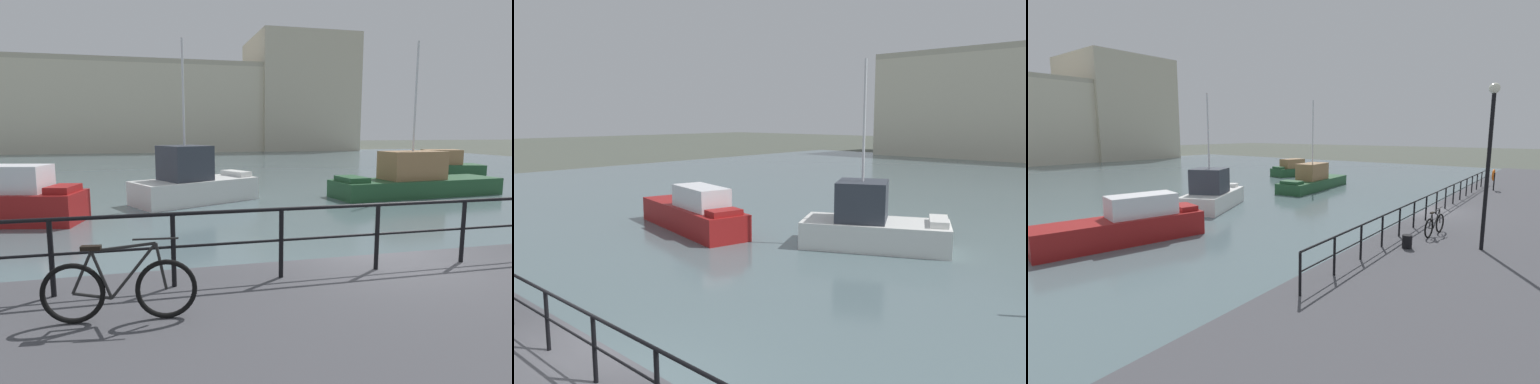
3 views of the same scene
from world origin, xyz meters
The scene contains 3 objects.
moored_blue_motorboat centered at (-2.24, 12.66, 0.93)m, with size 6.07×4.62×7.21m.
moored_cabin_cruiser centered at (-9.74, 9.92, 0.79)m, with size 7.26×3.46×2.07m.
quay_railing centered at (0.24, -0.75, 1.81)m, with size 23.93×0.07×1.08m.
Camera 2 is at (7.76, -4.23, 5.03)m, focal length 35.40 mm.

